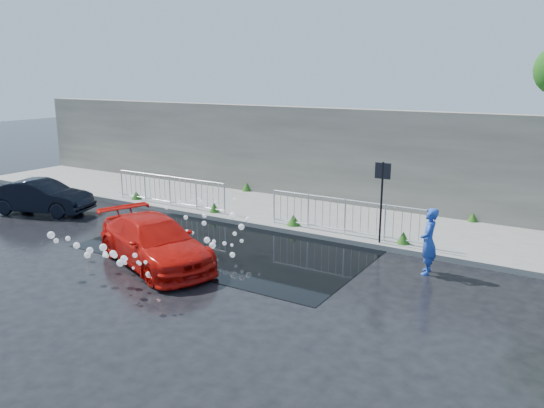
{
  "coord_description": "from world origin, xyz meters",
  "views": [
    {
      "loc": [
        9.2,
        -10.88,
        4.86
      ],
      "look_at": [
        0.93,
        2.52,
        1.0
      ],
      "focal_mm": 35.0,
      "sensor_mm": 36.0,
      "label": 1
    }
  ],
  "objects": [
    {
      "name": "ground",
      "position": [
        0.0,
        0.0,
        0.0
      ],
      "size": [
        90.0,
        90.0,
        0.0
      ],
      "primitive_type": "plane",
      "color": "black",
      "rests_on": "ground"
    },
    {
      "name": "pavement",
      "position": [
        0.0,
        5.0,
        0.07
      ],
      "size": [
        30.0,
        4.0,
        0.15
      ],
      "primitive_type": "cube",
      "color": "#62625E",
      "rests_on": "ground"
    },
    {
      "name": "curb",
      "position": [
        0.0,
        3.0,
        0.08
      ],
      "size": [
        30.0,
        0.25,
        0.16
      ],
      "primitive_type": "cube",
      "color": "#62625E",
      "rests_on": "ground"
    },
    {
      "name": "retaining_wall",
      "position": [
        0.0,
        7.2,
        1.9
      ],
      "size": [
        30.0,
        0.6,
        3.5
      ],
      "primitive_type": "cube",
      "color": "#655F55",
      "rests_on": "pavement"
    },
    {
      "name": "puddle",
      "position": [
        0.5,
        1.0,
        0.01
      ],
      "size": [
        8.0,
        5.0,
        0.01
      ],
      "primitive_type": "cube",
      "color": "black",
      "rests_on": "ground"
    },
    {
      "name": "sign_post",
      "position": [
        4.2,
        3.1,
        1.72
      ],
      "size": [
        0.45,
        0.06,
        2.5
      ],
      "color": "black",
      "rests_on": "ground"
    },
    {
      "name": "railing_left",
      "position": [
        -4.0,
        3.35,
        0.74
      ],
      "size": [
        5.05,
        0.05,
        1.1
      ],
      "color": "silver",
      "rests_on": "pavement"
    },
    {
      "name": "railing_right",
      "position": [
        3.0,
        3.35,
        0.74
      ],
      "size": [
        5.05,
        0.05,
        1.1
      ],
      "color": "silver",
      "rests_on": "pavement"
    },
    {
      "name": "weeds",
      "position": [
        -0.13,
        4.51,
        0.32
      ],
      "size": [
        12.17,
        3.93,
        0.37
      ],
      "color": "#245015",
      "rests_on": "pavement"
    },
    {
      "name": "water_spray",
      "position": [
        -0.27,
        -0.89,
        0.67
      ],
      "size": [
        3.67,
        5.69,
        1.09
      ],
      "color": "white",
      "rests_on": "ground"
    },
    {
      "name": "red_car",
      "position": [
        -0.31,
        -1.28,
        0.62
      ],
      "size": [
        4.59,
        3.13,
        1.24
      ],
      "primitive_type": "imported",
      "rotation": [
        0.0,
        0.0,
        1.21
      ],
      "color": "red",
      "rests_on": "ground"
    },
    {
      "name": "dark_car",
      "position": [
        -7.55,
        0.5,
        0.6
      ],
      "size": [
        3.85,
        2.35,
        1.2
      ],
      "primitive_type": "imported",
      "rotation": [
        0.0,
        0.0,
        1.89
      ],
      "color": "black",
      "rests_on": "ground"
    },
    {
      "name": "person",
      "position": [
        5.93,
        1.8,
        0.84
      ],
      "size": [
        0.51,
        0.68,
        1.68
      ],
      "primitive_type": "imported",
      "rotation": [
        0.0,
        0.0,
        -1.39
      ],
      "color": "#2349B2",
      "rests_on": "ground"
    }
  ]
}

